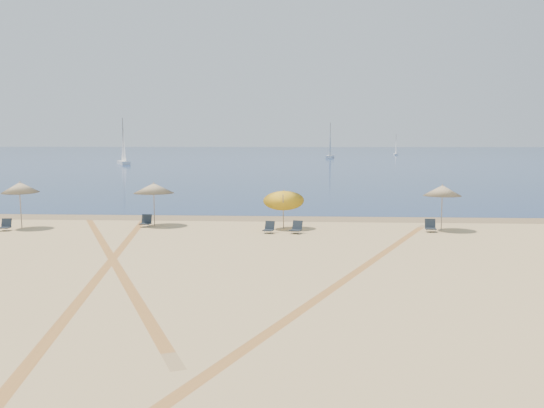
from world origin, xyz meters
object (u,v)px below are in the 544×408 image
Objects in this scene: umbrella_2 at (154,188)px; chair_4 at (269,228)px; chair_6 at (430,226)px; sailboat_1 at (396,149)px; chair_5 at (296,228)px; umbrella_1 at (20,187)px; umbrella_3 at (284,196)px; sailboat_2 at (330,147)px; chair_2 at (6,225)px; chair_3 at (146,221)px; umbrella_4 at (442,191)px; sailboat_0 at (123,150)px.

umbrella_2 reaches higher than chair_4.
sailboat_1 is at bearing 86.38° from chair_6.
umbrella_2 is 3.15× the size of chair_5.
chair_6 reaches higher than chair_5.
umbrella_1 reaches higher than umbrella_2.
chair_5 is at bearing -64.68° from umbrella_3.
sailboat_2 reaches higher than umbrella_3.
chair_3 is (7.00, 1.83, 0.02)m from chair_2.
umbrella_2 is (6.89, 1.49, -0.13)m from umbrella_1.
chair_5 is 169.37m from sailboat_1.
chair_6 is at bearing 0.20° from umbrella_1.
chair_5 is (14.86, -0.87, -1.93)m from umbrella_1.
sailboat_2 is (6.34, 132.34, 2.59)m from chair_5.
umbrella_2 is 0.26× the size of sailboat_2.
chair_3 reaches higher than chair_4.
chair_5 is at bearing -84.36° from sailboat_2.
chair_3 is (-7.58, 0.30, -1.48)m from umbrella_3.
chair_5 reaches higher than chair_2.
umbrella_3 is 3.64× the size of chair_3.
umbrella_1 reaches higher than umbrella_4.
chair_4 is at bearing -84.96° from sailboat_2.
chair_2 is 172.63m from sailboat_1.
sailboat_2 is at bearing -119.87° from sailboat_1.
umbrella_2 reaches higher than chair_2.
umbrella_1 is 88.17m from sailboat_0.
chair_3 is 0.98× the size of chair_4.
sailboat_1 is at bearing 77.39° from umbrella_2.
umbrella_1 is 3.68× the size of chair_4.
umbrella_1 is at bearing -168.70° from chair_3.
umbrella_3 is (7.24, -0.83, -0.31)m from umbrella_2.
chair_5 is 93.69m from sailboat_0.
umbrella_3 is (14.13, 0.66, -0.44)m from umbrella_1.
chair_2 is at bearing -158.39° from chair_5.
chair_2 is 15.31m from chair_5.
umbrella_1 is 4.01× the size of chair_2.
chair_2 is at bearing -173.68° from chair_6.
chair_2 is 13.91m from chair_4.
umbrella_3 is 2.26m from chair_5.
chair_5 is at bearing -95.13° from sailboat_0.
umbrella_2 is 3.60× the size of chair_6.
umbrella_2 is 15.08m from chair_6.
chair_2 is at bearing -101.62° from sailboat_1.
chair_6 is (-0.69, -0.59, -1.81)m from umbrella_4.
sailboat_0 is (-27.68, 84.63, 2.47)m from chair_3.
umbrella_3 is 91.97m from sailboat_0.
chair_5 is 0.11× the size of sailboat_1.
chair_2 is 0.94× the size of chair_3.
umbrella_1 is 21.88m from chair_6.
chair_4 is at bearing -169.64° from chair_6.
umbrella_1 is at bearing -178.29° from umbrella_4.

